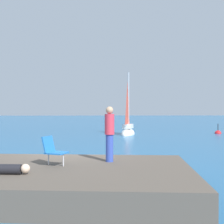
{
  "coord_description": "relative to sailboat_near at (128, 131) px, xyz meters",
  "views": [
    {
      "loc": [
        1.28,
        -11.0,
        2.21
      ],
      "look_at": [
        2.14,
        11.38,
        1.93
      ],
      "focal_mm": 48.82,
      "sensor_mm": 36.0,
      "label": 1
    }
  ],
  "objects": [
    {
      "name": "beach_chair",
      "position": [
        -3.61,
        -16.99,
        0.77
      ],
      "size": [
        0.74,
        0.68,
        0.8
      ],
      "rotation": [
        0.0,
        0.0,
        5.88
      ],
      "color": "blue",
      "rests_on": "shore_ledge"
    },
    {
      "name": "boulder_seaward",
      "position": [
        -2.73,
        -14.94,
        -0.31
      ],
      "size": [
        0.99,
        0.9,
        0.61
      ],
      "primitive_type": "cube",
      "rotation": [
        0.17,
        -0.11,
        2.77
      ],
      "color": "brown",
      "rests_on": "ground"
    },
    {
      "name": "boulder_inland",
      "position": [
        -0.75,
        -14.93,
        -0.31
      ],
      "size": [
        1.55,
        1.4,
        0.98
      ],
      "primitive_type": "cube",
      "rotation": [
        -0.18,
        0.17,
        2.67
      ],
      "color": "#555245",
      "rests_on": "ground"
    },
    {
      "name": "sailboat_near",
      "position": [
        0.0,
        0.0,
        0.0
      ],
      "size": [
        1.81,
        3.19,
        5.75
      ],
      "rotation": [
        0.0,
        0.0,
        1.3
      ],
      "color": "white",
      "rests_on": "ground"
    },
    {
      "name": "shore_ledge",
      "position": [
        -3.62,
        -17.26,
        0.01
      ],
      "size": [
        7.84,
        5.2,
        0.64
      ],
      "primitive_type": "cube",
      "rotation": [
        0.0,
        0.0,
        -0.09
      ],
      "color": "brown",
      "rests_on": "ground"
    },
    {
      "name": "marker_buoy",
      "position": [
        7.9,
        0.61,
        -0.31
      ],
      "size": [
        0.56,
        0.56,
        1.13
      ],
      "color": "red",
      "rests_on": "ground"
    },
    {
      "name": "ground_plane",
      "position": [
        -3.58,
        -14.37,
        -0.31
      ],
      "size": [
        160.0,
        160.0,
        0.0
      ],
      "primitive_type": "plane",
      "color": "#236093"
    },
    {
      "name": "person_standing",
      "position": [
        -2.04,
        -16.48,
        1.19
      ],
      "size": [
        0.28,
        0.28,
        1.62
      ],
      "rotation": [
        0.0,
        0.0,
        3.17
      ],
      "color": "#334CB2",
      "rests_on": "shore_ledge"
    }
  ]
}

